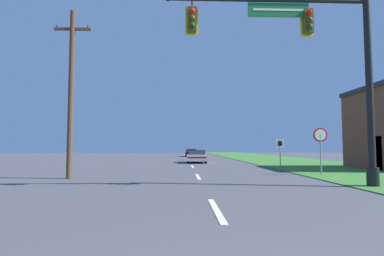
{
  "coord_description": "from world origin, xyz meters",
  "views": [
    {
      "loc": [
        -0.83,
        -1.25,
        1.51
      ],
      "look_at": [
        0.0,
        22.73,
        3.04
      ],
      "focal_mm": 28.0,
      "sensor_mm": 36.0,
      "label": 1
    }
  ],
  "objects_px": {
    "route_sign_post": "(280,147)",
    "car_ahead": "(196,156)",
    "utility_pole_near": "(71,90)",
    "far_car": "(191,153)",
    "stop_sign": "(320,140)",
    "signal_mast": "(321,60)"
  },
  "relations": [
    {
      "from": "route_sign_post",
      "to": "car_ahead",
      "type": "bearing_deg",
      "value": 127.03
    },
    {
      "from": "car_ahead",
      "to": "route_sign_post",
      "type": "distance_m",
      "value": 9.48
    },
    {
      "from": "route_sign_post",
      "to": "utility_pole_near",
      "type": "height_order",
      "value": "utility_pole_near"
    },
    {
      "from": "far_car",
      "to": "car_ahead",
      "type": "bearing_deg",
      "value": -90.23
    },
    {
      "from": "stop_sign",
      "to": "utility_pole_near",
      "type": "bearing_deg",
      "value": -173.91
    },
    {
      "from": "stop_sign",
      "to": "car_ahead",
      "type": "bearing_deg",
      "value": 114.95
    },
    {
      "from": "signal_mast",
      "to": "far_car",
      "type": "height_order",
      "value": "signal_mast"
    },
    {
      "from": "signal_mast",
      "to": "stop_sign",
      "type": "distance_m",
      "value": 6.04
    },
    {
      "from": "signal_mast",
      "to": "route_sign_post",
      "type": "height_order",
      "value": "signal_mast"
    },
    {
      "from": "car_ahead",
      "to": "stop_sign",
      "type": "bearing_deg",
      "value": -65.05
    },
    {
      "from": "car_ahead",
      "to": "far_car",
      "type": "distance_m",
      "value": 18.62
    },
    {
      "from": "far_car",
      "to": "stop_sign",
      "type": "distance_m",
      "value": 32.25
    },
    {
      "from": "stop_sign",
      "to": "route_sign_post",
      "type": "height_order",
      "value": "stop_sign"
    },
    {
      "from": "signal_mast",
      "to": "far_car",
      "type": "xyz_separation_m",
      "value": [
        -3.85,
        36.45,
        -4.26
      ]
    },
    {
      "from": "signal_mast",
      "to": "route_sign_post",
      "type": "xyz_separation_m",
      "value": [
        1.76,
        10.3,
        -3.33
      ]
    },
    {
      "from": "signal_mast",
      "to": "car_ahead",
      "type": "distance_m",
      "value": 18.74
    },
    {
      "from": "far_car",
      "to": "stop_sign",
      "type": "relative_size",
      "value": 1.7
    },
    {
      "from": "signal_mast",
      "to": "stop_sign",
      "type": "xyz_separation_m",
      "value": [
        2.15,
        4.79,
        -3.0
      ]
    },
    {
      "from": "car_ahead",
      "to": "utility_pole_near",
      "type": "xyz_separation_m",
      "value": [
        -6.81,
        -14.42,
        3.65
      ]
    },
    {
      "from": "stop_sign",
      "to": "utility_pole_near",
      "type": "height_order",
      "value": "utility_pole_near"
    },
    {
      "from": "stop_sign",
      "to": "utility_pole_near",
      "type": "distance_m",
      "value": 13.17
    },
    {
      "from": "signal_mast",
      "to": "utility_pole_near",
      "type": "relative_size",
      "value": 0.99
    }
  ]
}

